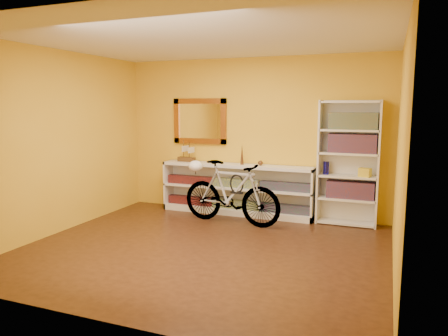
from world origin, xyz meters
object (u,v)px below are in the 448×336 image
at_px(console_unit, 236,189).
at_px(bicycle, 231,193).
at_px(helmet, 196,166).
at_px(bookcase, 348,163).

relative_size(console_unit, bicycle, 1.56).
height_order(bicycle, helmet, bicycle).
relative_size(bookcase, bicycle, 1.14).
height_order(console_unit, helmet, helmet).
bearing_deg(bookcase, console_unit, -179.20).
xyz_separation_m(console_unit, bicycle, (0.13, -0.59, 0.06)).
xyz_separation_m(bookcase, helmet, (-2.30, -0.54, -0.09)).
xyz_separation_m(console_unit, helmet, (-0.51, -0.52, 0.44)).
bearing_deg(console_unit, bookcase, 0.80).
height_order(console_unit, bookcase, bookcase).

